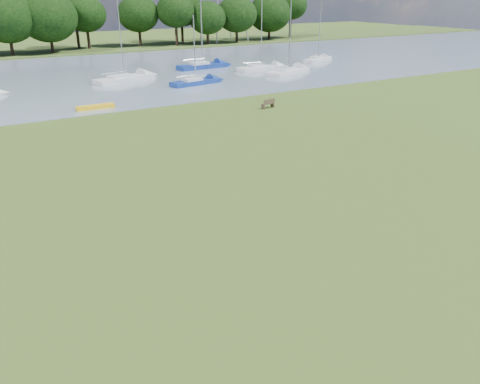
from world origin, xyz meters
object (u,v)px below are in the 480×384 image
sailboat_0 (288,70)px  sailboat_2 (318,58)px  sailboat_9 (260,67)px  sailboat_8 (195,81)px  sailboat_5 (202,64)px  riverbank_bench (268,104)px  sailboat_4 (124,77)px  kayak (95,107)px

sailboat_0 → sailboat_2: 12.20m
sailboat_2 → sailboat_9: (-11.60, -2.70, -0.03)m
sailboat_8 → sailboat_9: (11.68, 5.05, -0.00)m
sailboat_5 → sailboat_8: 11.54m
riverbank_bench → sailboat_8: size_ratio=0.19×
sailboat_4 → sailboat_5: size_ratio=1.00×
kayak → sailboat_8: (12.40, 6.08, 0.27)m
kayak → sailboat_8: 13.81m
sailboat_4 → sailboat_9: sailboat_4 is taller
sailboat_4 → sailboat_5: (11.82, 4.00, 0.07)m
sailboat_0 → sailboat_2: size_ratio=1.11×
riverbank_bench → sailboat_9: size_ratio=0.16×
sailboat_0 → sailboat_5: bearing=107.3°
riverbank_bench → sailboat_2: size_ratio=0.17×
sailboat_0 → sailboat_4: bearing=143.3°
sailboat_2 → sailboat_4: 29.41m
sailboat_0 → sailboat_4: size_ratio=1.01×
sailboat_0 → sailboat_2: sailboat_0 is taller
sailboat_2 → sailboat_4: (-29.36, -1.74, 0.00)m
kayak → sailboat_0: sailboat_0 is taller
sailboat_0 → sailboat_2: (10.13, 6.80, 0.03)m
riverbank_bench → sailboat_4: size_ratio=0.16×
sailboat_0 → sailboat_8: 13.18m
sailboat_0 → sailboat_5: size_ratio=1.01×
kayak → sailboat_8: bearing=25.7°
riverbank_bench → kayak: bearing=140.1°
sailboat_4 → sailboat_5: sailboat_4 is taller
sailboat_0 → sailboat_9: (-1.47, 4.09, 0.01)m
sailboat_4 → sailboat_8: sailboat_4 is taller
riverbank_bench → sailboat_4: bearing=98.3°
sailboat_0 → sailboat_2: bearing=11.9°
sailboat_8 → sailboat_4: bearing=125.5°
riverbank_bench → sailboat_8: sailboat_8 is taller
riverbank_bench → sailboat_0: size_ratio=0.15×
sailboat_4 → sailboat_5: bearing=-1.0°
riverbank_bench → sailboat_9: sailboat_9 is taller
sailboat_9 → riverbank_bench: bearing=-121.5°
sailboat_0 → sailboat_4: 19.88m
sailboat_4 → riverbank_bench: bearing=-90.2°
sailboat_5 → sailboat_8: size_ratio=1.23×
riverbank_bench → kayak: (-13.16, 7.20, -0.20)m
riverbank_bench → sailboat_8: bearing=82.0°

